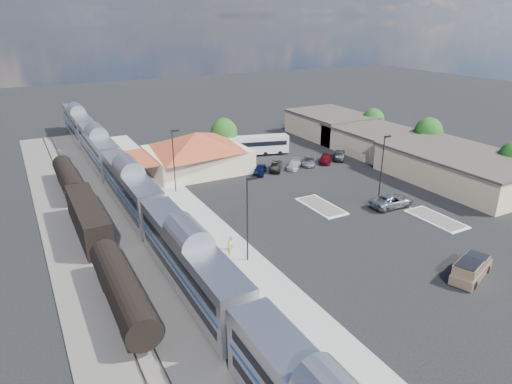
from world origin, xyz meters
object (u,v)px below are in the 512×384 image
station_depot (197,151)px  pickup_truck (472,268)px  coach_bus (258,144)px  suv (392,201)px

station_depot → pickup_truck: bearing=-75.7°
pickup_truck → coach_bus: bearing=-21.7°
station_depot → coach_bus: 13.12m
station_depot → coach_bus: (12.76, 2.82, -1.14)m
station_depot → pickup_truck: station_depot is taller
suv → coach_bus: size_ratio=0.55×
pickup_truck → suv: size_ratio=1.01×
coach_bus → pickup_truck: bearing=-166.9°
suv → coach_bus: coach_bus is taller
station_depot → suv: (16.62, -26.37, -2.29)m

